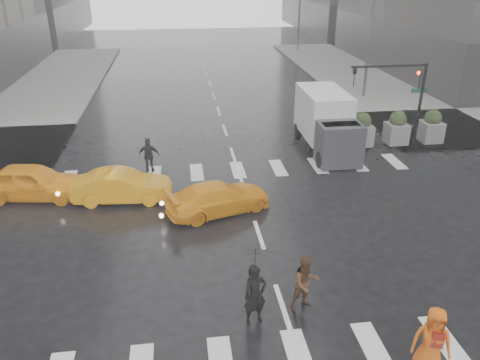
{
  "coord_description": "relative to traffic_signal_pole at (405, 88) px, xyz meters",
  "views": [
    {
      "loc": [
        -2.7,
        -14.6,
        9.16
      ],
      "look_at": [
        -0.44,
        2.0,
        1.34
      ],
      "focal_mm": 35.0,
      "sensor_mm": 36.0,
      "label": 1
    }
  ],
  "objects": [
    {
      "name": "ground",
      "position": [
        -9.01,
        -8.01,
        -3.22
      ],
      "size": [
        120.0,
        120.0,
        0.0
      ],
      "primitive_type": "plane",
      "color": "black",
      "rests_on": "ground"
    },
    {
      "name": "sidewalk_ne",
      "position": [
        10.49,
        9.49,
        -3.14
      ],
      "size": [
        35.0,
        35.0,
        0.15
      ],
      "primitive_type": "cube",
      "color": "slate",
      "rests_on": "ground"
    },
    {
      "name": "road_markings",
      "position": [
        -9.01,
        -8.01,
        -3.21
      ],
      "size": [
        18.0,
        48.0,
        0.01
      ],
      "primitive_type": null,
      "color": "silver",
      "rests_on": "ground"
    },
    {
      "name": "traffic_signal_pole",
      "position": [
        0.0,
        0.0,
        0.0
      ],
      "size": [
        4.45,
        0.42,
        4.5
      ],
      "color": "black",
      "rests_on": "ground"
    },
    {
      "name": "street_lamp_near",
      "position": [
        1.86,
        9.99,
        1.73
      ],
      "size": [
        2.15,
        0.22,
        9.0
      ],
      "color": "#59595B",
      "rests_on": "ground"
    },
    {
      "name": "street_lamp_far",
      "position": [
        1.86,
        29.99,
        1.73
      ],
      "size": [
        2.15,
        0.22,
        9.0
      ],
      "color": "#59595B",
      "rests_on": "ground"
    },
    {
      "name": "planter_west",
      "position": [
        -2.01,
        0.19,
        -2.23
      ],
      "size": [
        1.1,
        1.1,
        1.8
      ],
      "color": "slate",
      "rests_on": "ground"
    },
    {
      "name": "planter_mid",
      "position": [
        -0.01,
        0.19,
        -2.23
      ],
      "size": [
        1.1,
        1.1,
        1.8
      ],
      "color": "slate",
      "rests_on": "ground"
    },
    {
      "name": "planter_east",
      "position": [
        1.99,
        0.19,
        -2.23
      ],
      "size": [
        1.1,
        1.1,
        1.8
      ],
      "color": "slate",
      "rests_on": "ground"
    },
    {
      "name": "pedestrian_black",
      "position": [
        -9.92,
        -12.52,
        -1.65
      ],
      "size": [
        1.17,
        1.18,
        2.43
      ],
      "rotation": [
        0.0,
        0.0,
        0.25
      ],
      "color": "black",
      "rests_on": "ground"
    },
    {
      "name": "pedestrian_brown",
      "position": [
        -8.38,
        -12.12,
        -2.35
      ],
      "size": [
        0.96,
        0.83,
        1.72
      ],
      "primitive_type": "imported",
      "rotation": [
        0.0,
        0.0,
        0.23
      ],
      "color": "#492C1A",
      "rests_on": "ground"
    },
    {
      "name": "pedestrian_orange",
      "position": [
        -6.01,
        -14.81,
        -2.28
      ],
      "size": [
        1.07,
        0.89,
        1.87
      ],
      "rotation": [
        0.0,
        0.0,
        -0.38
      ],
      "color": "#D3570E",
      "rests_on": "ground"
    },
    {
      "name": "pedestrian_far_a",
      "position": [
        -13.21,
        -1.64,
        -2.36
      ],
      "size": [
        1.07,
        0.73,
        1.71
      ],
      "primitive_type": "imported",
      "rotation": [
        0.0,
        0.0,
        3.02
      ],
      "color": "black",
      "rests_on": "ground"
    },
    {
      "name": "pedestrian_far_b",
      "position": [
        -3.63,
        1.15,
        -2.41
      ],
      "size": [
        1.18,
        0.9,
        1.62
      ],
      "primitive_type": "imported",
      "rotation": [
        0.0,
        0.0,
        2.8
      ],
      "color": "black",
      "rests_on": "ground"
    },
    {
      "name": "taxi_front",
      "position": [
        -18.01,
        -3.71,
        -2.47
      ],
      "size": [
        4.57,
        2.37,
        1.49
      ],
      "primitive_type": "imported",
      "rotation": [
        0.0,
        0.0,
        1.42
      ],
      "color": "#FFA10D",
      "rests_on": "ground"
    },
    {
      "name": "taxi_mid",
      "position": [
        -14.21,
        -4.53,
        -2.55
      ],
      "size": [
        4.13,
        1.67,
        1.33
      ],
      "primitive_type": "imported",
      "rotation": [
        0.0,
        0.0,
        1.5
      ],
      "color": "#FFA10D",
      "rests_on": "ground"
    },
    {
      "name": "taxi_rear",
      "position": [
        -10.32,
        -6.01,
        -2.6
      ],
      "size": [
        4.1,
        2.82,
        1.23
      ],
      "primitive_type": "imported",
      "rotation": [
        0.0,
        0.0,
        1.89
      ],
      "color": "#FFA10D",
      "rests_on": "ground"
    },
    {
      "name": "box_truck",
      "position": [
        -4.03,
        0.01,
        -1.59
      ],
      "size": [
        2.15,
        5.72,
        3.04
      ],
      "rotation": [
        0.0,
        0.0,
        -0.01
      ],
      "color": "white",
      "rests_on": "ground"
    }
  ]
}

